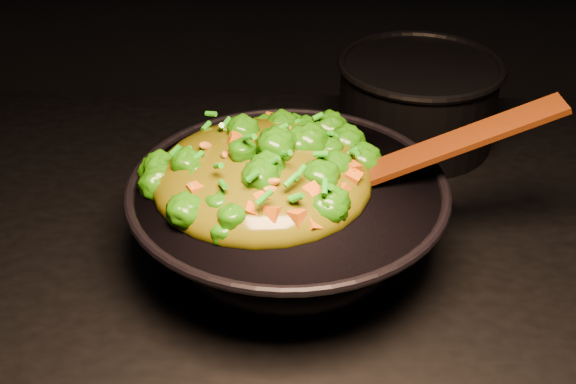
# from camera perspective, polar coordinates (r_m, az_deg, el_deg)

# --- Properties ---
(wok) EXTENTS (0.41, 0.41, 0.10)m
(wok) POSITION_cam_1_polar(r_m,az_deg,el_deg) (0.84, -0.02, -2.33)
(wok) COLOR black
(wok) RESTS_ON stovetop
(stir_fry) EXTENTS (0.25, 0.25, 0.09)m
(stir_fry) POSITION_cam_1_polar(r_m,az_deg,el_deg) (0.80, -2.11, 3.38)
(stir_fry) COLOR #216A07
(stir_fry) RESTS_ON wok
(spatula) EXTENTS (0.25, 0.06, 0.10)m
(spatula) POSITION_cam_1_polar(r_m,az_deg,el_deg) (0.82, 12.54, 3.63)
(spatula) COLOR #390F06
(spatula) RESTS_ON wok
(back_pot) EXTENTS (0.25, 0.25, 0.13)m
(back_pot) POSITION_cam_1_polar(r_m,az_deg,el_deg) (1.09, 10.15, 7.05)
(back_pot) COLOR black
(back_pot) RESTS_ON stovetop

